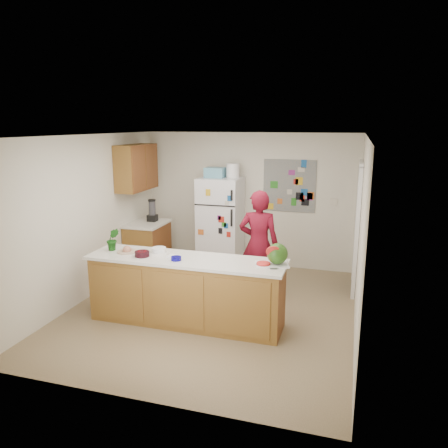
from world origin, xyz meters
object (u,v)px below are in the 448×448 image
(cherry_bowl, at_px, (142,254))
(refrigerator, at_px, (221,223))
(person, at_px, (259,245))
(watermelon, at_px, (277,254))

(cherry_bowl, bearing_deg, refrigerator, 82.31)
(person, xyz_separation_m, cherry_bowl, (-1.32, -1.28, 0.11))
(refrigerator, height_order, person, refrigerator)
(refrigerator, height_order, cherry_bowl, refrigerator)
(refrigerator, distance_m, cherry_bowl, 2.50)
(person, distance_m, watermelon, 1.23)
(watermelon, bearing_deg, person, 113.30)
(person, bearing_deg, watermelon, 110.03)
(person, relative_size, cherry_bowl, 8.71)
(cherry_bowl, bearing_deg, watermelon, 5.43)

